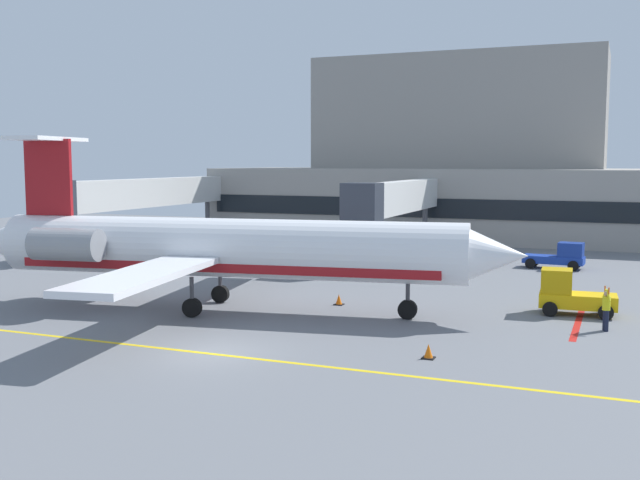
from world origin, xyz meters
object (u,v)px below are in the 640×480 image
(fuel_tank, at_px, (303,238))
(marshaller, at_px, (606,309))
(pushback_tractor, at_px, (560,256))
(baggage_tug, at_px, (570,294))
(regional_jet, at_px, (218,248))

(fuel_tank, relative_size, marshaller, 3.43)
(fuel_tank, bearing_deg, pushback_tractor, 1.33)
(pushback_tractor, bearing_deg, baggage_tug, -83.69)
(pushback_tractor, xyz_separation_m, fuel_tank, (-18.88, -0.44, 0.56))
(pushback_tractor, distance_m, fuel_tank, 18.89)
(regional_jet, bearing_deg, pushback_tractor, 55.81)
(regional_jet, distance_m, fuel_tank, 21.28)
(regional_jet, relative_size, pushback_tractor, 7.06)
(pushback_tractor, bearing_deg, fuel_tank, -178.67)
(fuel_tank, distance_m, marshaller, 28.88)
(regional_jet, bearing_deg, fuel_tank, 102.23)
(baggage_tug, distance_m, pushback_tractor, 15.76)
(regional_jet, height_order, fuel_tank, regional_jet)
(baggage_tug, relative_size, fuel_tank, 0.54)
(pushback_tractor, relative_size, fuel_tank, 0.61)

